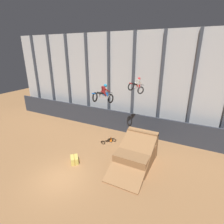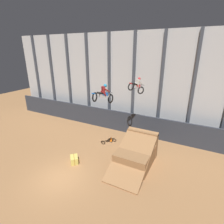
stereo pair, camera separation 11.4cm
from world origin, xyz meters
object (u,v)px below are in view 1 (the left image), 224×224
Objects in this scene: traffic_cone_near_ramp at (111,139)px; hay_bale_trackside at (74,160)px; rider_bike_left_air at (103,95)px; dirt_ramp at (137,153)px; rider_bike_right_air at (137,86)px.

traffic_cone_near_ramp reaches higher than hay_bale_trackside.
rider_bike_left_air is 6.09m from hay_bale_trackside.
hay_bale_trackside is at bearing -151.16° from dirt_ramp.
rider_bike_right_air is at bearing 59.01° from hay_bale_trackside.
hay_bale_trackside is at bearing -103.18° from traffic_cone_near_ramp.
rider_bike_left_air is 4.17m from rider_bike_right_air.
rider_bike_right_air is (-1.31, 2.96, 5.07)m from dirt_ramp.
dirt_ramp is 8.93× the size of traffic_cone_near_ramp.
dirt_ramp is 6.01m from rider_bike_right_air.
rider_bike_right_air is at bearing 21.58° from traffic_cone_near_ramp.
dirt_ramp is at bearing -30.49° from traffic_cone_near_ramp.
traffic_cone_near_ramp is at bearing 138.33° from rider_bike_left_air.
traffic_cone_near_ramp is (-2.22, -0.88, -5.62)m from rider_bike_right_air.
rider_bike_left_air is 0.97× the size of rider_bike_right_air.
dirt_ramp is 2.84× the size of rider_bike_right_air.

